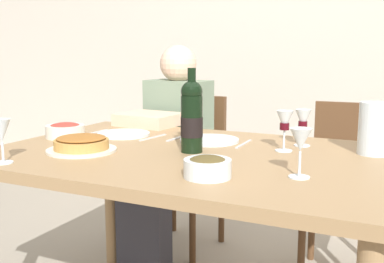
{
  "coord_description": "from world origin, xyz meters",
  "views": [
    {
      "loc": [
        0.74,
        -1.56,
        1.14
      ],
      "look_at": [
        0.02,
        -0.05,
        0.85
      ],
      "focal_mm": 44.58,
      "sensor_mm": 36.0,
      "label": 1
    }
  ],
  "objects": [
    {
      "name": "knife_left_setting",
      "position": [
        -0.28,
        0.19,
        0.76
      ],
      "size": [
        0.03,
        0.18,
        0.0
      ],
      "primitive_type": "cube",
      "rotation": [
        0.0,
        0.0,
        1.44
      ],
      "color": "silver",
      "rests_on": "dining_table"
    },
    {
      "name": "dining_table",
      "position": [
        0.0,
        0.0,
        0.67
      ],
      "size": [
        1.5,
        1.0,
        0.76
      ],
      "color": "#9E7A51",
      "rests_on": "ground"
    },
    {
      "name": "wine_glass_right_diner",
      "position": [
        0.34,
        0.29,
        0.86
      ],
      "size": [
        0.06,
        0.06,
        0.15
      ],
      "color": "silver",
      "rests_on": "dining_table"
    },
    {
      "name": "wine_bottle",
      "position": [
        -0.01,
        0.01,
        0.89
      ],
      "size": [
        0.08,
        0.08,
        0.31
      ],
      "color": "black",
      "rests_on": "dining_table"
    },
    {
      "name": "spoon_right_setting",
      "position": [
        -0.18,
        0.22,
        0.76
      ],
      "size": [
        0.03,
        0.16,
        0.0
      ],
      "primitive_type": "cube",
      "rotation": [
        0.0,
        0.0,
        1.5
      ],
      "color": "silver",
      "rests_on": "dining_table"
    },
    {
      "name": "baked_tart",
      "position": [
        -0.38,
        -0.16,
        0.79
      ],
      "size": [
        0.26,
        0.26,
        0.06
      ],
      "color": "silver",
      "rests_on": "dining_table"
    },
    {
      "name": "wine_glass_left_diner",
      "position": [
        0.3,
        0.17,
        0.87
      ],
      "size": [
        0.06,
        0.06,
        0.15
      ],
      "color": "silver",
      "rests_on": "dining_table"
    },
    {
      "name": "salad_bowl",
      "position": [
        -0.63,
        0.04,
        0.79
      ],
      "size": [
        0.17,
        0.17,
        0.07
      ],
      "color": "silver",
      "rests_on": "dining_table"
    },
    {
      "name": "olive_bowl",
      "position": [
        0.19,
        -0.3,
        0.79
      ],
      "size": [
        0.14,
        0.14,
        0.07
      ],
      "color": "silver",
      "rests_on": "dining_table"
    },
    {
      "name": "fork_left_setting",
      "position": [
        -0.58,
        0.19,
        0.76
      ],
      "size": [
        0.02,
        0.16,
        0.0
      ],
      "primitive_type": "cube",
      "rotation": [
        0.0,
        0.0,
        1.52
      ],
      "color": "silver",
      "rests_on": "dining_table"
    },
    {
      "name": "wine_glass_centre",
      "position": [
        0.44,
        -0.18,
        0.87
      ],
      "size": [
        0.07,
        0.07,
        0.15
      ],
      "color": "silver",
      "rests_on": "dining_table"
    },
    {
      "name": "dinner_plate_left_setting",
      "position": [
        -0.43,
        0.19,
        0.77
      ],
      "size": [
        0.23,
        0.23,
        0.01
      ],
      "primitive_type": "cylinder",
      "color": "silver",
      "rests_on": "dining_table"
    },
    {
      "name": "back_wall",
      "position": [
        0.0,
        1.96,
        1.4
      ],
      "size": [
        8.0,
        0.1,
        2.8
      ],
      "primitive_type": "cube",
      "color": "beige",
      "rests_on": "ground"
    },
    {
      "name": "water_pitcher",
      "position": [
        0.61,
        0.25,
        0.84
      ],
      "size": [
        0.17,
        0.12,
        0.19
      ],
      "color": "silver",
      "rests_on": "dining_table"
    },
    {
      "name": "chair_left",
      "position": [
        -0.44,
        0.89,
        0.5
      ],
      "size": [
        0.43,
        0.43,
        0.87
      ],
      "rotation": [
        0.0,
        0.0,
        3.05
      ],
      "color": "brown",
      "rests_on": "ground"
    },
    {
      "name": "chair_right",
      "position": [
        0.45,
        0.86,
        0.5
      ],
      "size": [
        0.42,
        0.42,
        0.87
      ],
      "rotation": [
        0.0,
        0.0,
        3.2
      ],
      "color": "brown",
      "rests_on": "ground"
    },
    {
      "name": "dinner_plate_right_setting",
      "position": [
        -0.03,
        0.22,
        0.77
      ],
      "size": [
        0.24,
        0.24,
        0.01
      ],
      "primitive_type": "cylinder",
      "color": "silver",
      "rests_on": "dining_table"
    },
    {
      "name": "knife_right_setting",
      "position": [
        0.12,
        0.22,
        0.76
      ],
      "size": [
        0.01,
        0.18,
        0.0
      ],
      "primitive_type": "cube",
      "rotation": [
        0.0,
        0.0,
        1.59
      ],
      "color": "silver",
      "rests_on": "dining_table"
    },
    {
      "name": "wine_glass_spare",
      "position": [
        -0.5,
        -0.43,
        0.86
      ],
      "size": [
        0.06,
        0.06,
        0.15
      ],
      "color": "silver",
      "rests_on": "dining_table"
    },
    {
      "name": "diner_left",
      "position": [
        -0.46,
        0.65,
        0.62
      ],
      "size": [
        0.36,
        0.53,
        1.16
      ],
      "rotation": [
        0.0,
        0.0,
        3.05
      ],
      "color": "gray",
      "rests_on": "ground"
    }
  ]
}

